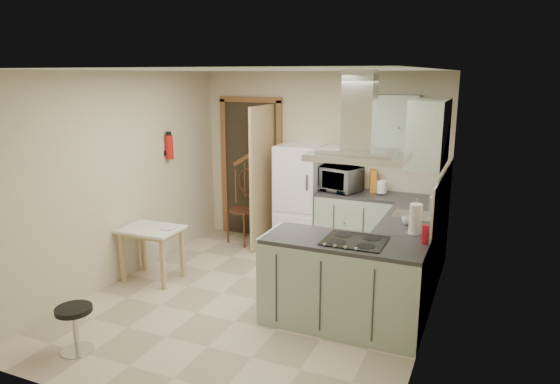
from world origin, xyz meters
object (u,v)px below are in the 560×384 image
at_px(peninsula, 343,283).
at_px(drop_leaf_table, 152,254).
at_px(extractor_hood, 358,157).
at_px(microwave, 337,178).
at_px(fridge, 300,197).
at_px(stool, 76,329).
at_px(bentwood_chair, 244,210).

height_order(peninsula, drop_leaf_table, peninsula).
distance_m(extractor_hood, drop_leaf_table, 2.92).
xyz_separation_m(drop_leaf_table, microwave, (1.77, 1.80, 0.74)).
relative_size(fridge, stool, 3.45).
height_order(fridge, drop_leaf_table, fridge).
relative_size(peninsula, stool, 3.56).
bearing_deg(bentwood_chair, drop_leaf_table, -84.09).
distance_m(fridge, extractor_hood, 2.57).
bearing_deg(microwave, extractor_hood, -51.22).
height_order(fridge, stool, fridge).
height_order(peninsula, microwave, microwave).
distance_m(fridge, microwave, 0.63).
xyz_separation_m(peninsula, stool, (-2.08, -1.42, -0.23)).
height_order(fridge, extractor_hood, extractor_hood).
bearing_deg(bentwood_chair, extractor_hood, -21.88).
xyz_separation_m(extractor_hood, stool, (-2.18, -1.42, -1.50)).
bearing_deg(peninsula, extractor_hood, 0.00).
bearing_deg(stool, microwave, 67.81).
xyz_separation_m(extractor_hood, drop_leaf_table, (-2.55, 0.20, -1.39)).
bearing_deg(bentwood_chair, fridge, 26.16).
height_order(peninsula, extractor_hood, extractor_hood).
bearing_deg(fridge, stool, -104.08).
distance_m(bentwood_chair, stool, 3.31).
bearing_deg(drop_leaf_table, fridge, 54.12).
bearing_deg(microwave, fridge, -161.08).
distance_m(stool, microwave, 3.78).
relative_size(bentwood_chair, microwave, 1.63).
bearing_deg(peninsula, microwave, 108.95).
bearing_deg(stool, extractor_hood, 33.07).
relative_size(bentwood_chair, stool, 2.29).
distance_m(peninsula, bentwood_chair, 2.79).
distance_m(fridge, bentwood_chair, 0.88).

